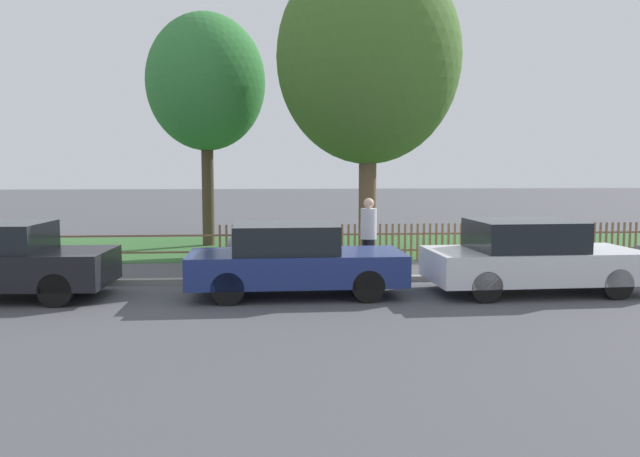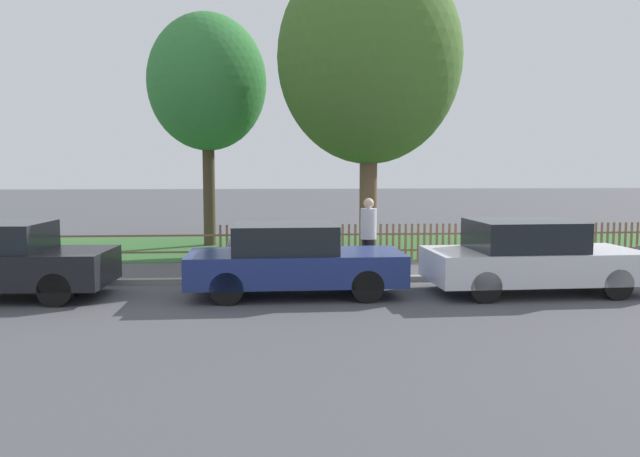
# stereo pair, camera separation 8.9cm
# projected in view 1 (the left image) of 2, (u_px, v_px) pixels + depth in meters

# --- Properties ---
(ground_plane) EXTENTS (120.00, 120.00, 0.00)m
(ground_plane) POSITION_uv_depth(u_px,v_px,m) (513.00, 280.00, 14.07)
(ground_plane) COLOR #4C4C51
(kerb_stone) EXTENTS (35.78, 0.20, 0.12)m
(kerb_stone) POSITION_uv_depth(u_px,v_px,m) (512.00, 277.00, 14.16)
(kerb_stone) COLOR gray
(kerb_stone) RESTS_ON ground
(grass_strip) EXTENTS (35.78, 6.18, 0.01)m
(grass_strip) POSITION_uv_depth(u_px,v_px,m) (440.00, 246.00, 20.27)
(grass_strip) COLOR #33602D
(grass_strip) RESTS_ON ground
(park_fence) EXTENTS (35.78, 0.05, 1.01)m
(park_fence) POSITION_uv_depth(u_px,v_px,m) (470.00, 241.00, 17.17)
(park_fence) COLOR olive
(park_fence) RESTS_ON ground
(parked_car_silver_hatchback) EXTENTS (3.98, 1.89, 1.48)m
(parked_car_silver_hatchback) POSITION_uv_depth(u_px,v_px,m) (4.00, 261.00, 12.05)
(parked_car_silver_hatchback) COLOR black
(parked_car_silver_hatchback) RESTS_ON ground
(parked_car_black_saloon) EXTENTS (4.27, 1.81, 1.43)m
(parked_car_black_saloon) POSITION_uv_depth(u_px,v_px,m) (293.00, 260.00, 12.35)
(parked_car_black_saloon) COLOR navy
(parked_car_black_saloon) RESTS_ON ground
(parked_car_navy_estate) EXTENTS (4.30, 2.04, 1.48)m
(parked_car_navy_estate) POSITION_uv_depth(u_px,v_px,m) (530.00, 257.00, 12.65)
(parked_car_navy_estate) COLOR silver
(parked_car_navy_estate) RESTS_ON ground
(covered_motorcycle) EXTENTS (2.02, 0.91, 1.13)m
(covered_motorcycle) POSITION_uv_depth(u_px,v_px,m) (269.00, 244.00, 15.17)
(covered_motorcycle) COLOR black
(covered_motorcycle) RESTS_ON ground
(tree_nearest_kerb) EXTENTS (3.78, 3.78, 7.42)m
(tree_nearest_kerb) POSITION_uv_depth(u_px,v_px,m) (206.00, 83.00, 19.88)
(tree_nearest_kerb) COLOR #473828
(tree_nearest_kerb) RESTS_ON ground
(tree_behind_motorcycle) EXTENTS (5.34, 5.34, 8.78)m
(tree_behind_motorcycle) POSITION_uv_depth(u_px,v_px,m) (368.00, 58.00, 18.05)
(tree_behind_motorcycle) COLOR brown
(tree_behind_motorcycle) RESTS_ON ground
(pedestrian_near_fence) EXTENTS (0.48, 0.48, 1.84)m
(pedestrian_near_fence) POSITION_uv_depth(u_px,v_px,m) (368.00, 233.00, 14.41)
(pedestrian_near_fence) COLOR black
(pedestrian_near_fence) RESTS_ON ground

